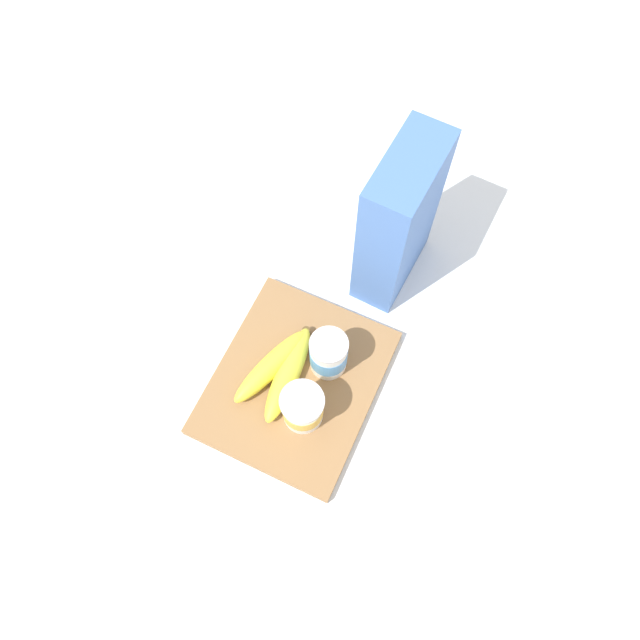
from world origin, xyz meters
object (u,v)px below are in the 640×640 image
Objects in this scene: cutting_board at (296,382)px; yogurt_cup_back at (303,408)px; yogurt_cup_front at (329,354)px; banana_bunch at (280,370)px; cereal_box at (399,222)px.

yogurt_cup_back reaches higher than cutting_board.
yogurt_cup_back is at bearing 38.15° from cutting_board.
yogurt_cup_front is (-0.05, 0.04, 0.05)m from cutting_board.
yogurt_cup_back reaches higher than banana_bunch.
cutting_board is 0.31m from cereal_box.
cutting_board is 3.80× the size of yogurt_cup_back.
yogurt_cup_back is (0.10, 0.00, -0.00)m from yogurt_cup_front.
cutting_board is 0.04m from banana_bunch.
banana_bunch is (-0.00, -0.03, 0.03)m from cutting_board.
yogurt_cup_front is 1.08× the size of yogurt_cup_back.
yogurt_cup_back is at bearing 53.95° from banana_bunch.
cutting_board is at bearing 171.60° from cereal_box.
yogurt_cup_front reaches higher than banana_bunch.
cereal_box is 0.31m from banana_bunch.
yogurt_cup_front is at bearing 127.13° from banana_bunch.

